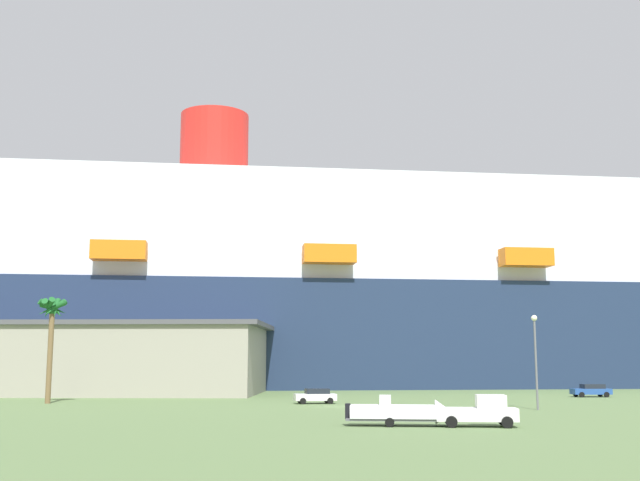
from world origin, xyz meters
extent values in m
plane|color=#567042|center=(0.00, 30.00, 0.00)|extent=(600.00, 600.00, 0.00)
cube|color=#1E2D4C|center=(13.20, 58.32, 8.45)|extent=(226.17, 57.92, 16.90)
cube|color=white|center=(13.20, 58.32, 18.40)|extent=(199.18, 52.28, 2.98)
cube|color=white|center=(8.75, 57.81, 21.38)|extent=(190.52, 50.49, 2.98)
cube|color=white|center=(4.30, 57.31, 24.37)|extent=(181.00, 48.77, 2.98)
cube|color=white|center=(-0.15, 56.80, 27.35)|extent=(173.03, 47.34, 2.98)
cube|color=white|center=(-4.60, 56.30, 30.33)|extent=(162.61, 45.76, 2.98)
cube|color=white|center=(-9.05, 55.79, 33.32)|extent=(152.73, 44.29, 2.98)
cylinder|color=red|center=(-20.17, 54.53, 40.97)|extent=(13.10, 13.10, 12.31)
cube|color=orange|center=(-31.59, 36.02, 20.49)|extent=(8.31, 4.08, 2.80)
cube|color=orange|center=(-0.45, 39.55, 20.49)|extent=(8.31, 4.08, 2.80)
cube|color=orange|center=(30.70, 43.08, 20.49)|extent=(8.31, 4.08, 2.80)
cube|color=gray|center=(-38.97, 29.24, 4.43)|extent=(58.19, 24.50, 8.86)
cube|color=#4C4C51|center=(-38.97, 29.24, 9.16)|extent=(60.52, 25.48, 0.60)
cube|color=white|center=(8.20, -22.97, 0.85)|extent=(5.80, 2.64, 0.90)
cube|color=white|center=(9.20, -23.09, 1.75)|extent=(2.22, 2.06, 0.90)
cube|color=#26333F|center=(9.86, -23.17, 1.66)|extent=(0.30, 1.68, 0.63)
cylinder|color=black|center=(10.26, -22.21, 0.40)|extent=(0.83, 0.37, 0.80)
cylinder|color=black|center=(10.02, -24.19, 0.40)|extent=(0.83, 0.37, 0.80)
cylinder|color=black|center=(6.53, -21.77, 0.40)|extent=(0.83, 0.37, 0.80)
cylinder|color=black|center=(6.30, -23.75, 0.40)|extent=(0.83, 0.37, 0.80)
cube|color=#595960|center=(2.51, -22.30, 0.47)|extent=(6.92, 2.50, 0.16)
cube|color=#595960|center=(6.47, -22.77, 0.47)|extent=(2.21, 0.38, 0.10)
cylinder|color=black|center=(2.31, -21.31, 0.32)|extent=(0.66, 0.29, 0.64)
cylinder|color=black|center=(2.09, -23.21, 0.32)|extent=(0.66, 0.29, 0.64)
cube|color=white|center=(2.51, -22.30, 1.00)|extent=(6.33, 2.62, 0.90)
cone|color=white|center=(5.96, -22.70, 1.00)|extent=(1.39, 1.85, 1.72)
cube|color=silver|center=(1.90, -22.22, 1.80)|extent=(0.91, 1.09, 0.70)
cube|color=black|center=(-0.74, -21.91, 1.00)|extent=(0.42, 0.54, 1.10)
cylinder|color=brown|center=(-31.28, 6.44, 4.98)|extent=(0.57, 0.57, 9.96)
cone|color=#195923|center=(-30.88, 6.51, 10.06)|extent=(1.16, 2.84, 2.42)
cone|color=#195923|center=(-30.99, 6.72, 10.06)|extent=(2.48, 2.51, 2.31)
cone|color=#195923|center=(-31.25, 6.84, 10.06)|extent=(3.08, 0.86, 1.68)
cone|color=#195923|center=(-31.52, 6.76, 10.06)|extent=(2.72, 2.36, 2.14)
cone|color=#195923|center=(-31.67, 6.45, 10.06)|extent=(0.76, 2.95, 2.09)
cone|color=#195923|center=(-31.61, 6.22, 10.06)|extent=(2.13, 2.71, 2.38)
cone|color=#195923|center=(-31.21, 6.05, 10.06)|extent=(3.05, 1.21, 1.98)
cone|color=#195923|center=(-30.96, 6.20, 10.06)|extent=(2.31, 2.73, 2.19)
sphere|color=#195923|center=(-31.28, 6.44, 9.96)|extent=(1.10, 1.10, 1.10)
cylinder|color=slate|center=(17.70, -4.98, 4.12)|extent=(0.20, 0.20, 8.23)
sphere|color=#F9F2CC|center=(17.70, -4.98, 8.48)|extent=(0.56, 0.56, 0.56)
cube|color=white|center=(-2.86, 5.65, 0.68)|extent=(4.64, 2.62, 0.70)
cube|color=#1E232D|center=(-2.64, 5.69, 1.31)|extent=(2.71, 2.11, 0.55)
cylinder|color=black|center=(-4.13, 4.47, 0.33)|extent=(0.69, 0.32, 0.66)
cylinder|color=black|center=(-4.44, 6.37, 0.33)|extent=(0.69, 0.32, 0.66)
cylinder|color=black|center=(-1.27, 4.94, 0.33)|extent=(0.69, 0.32, 0.66)
cylinder|color=black|center=(-1.59, 6.84, 0.33)|extent=(0.69, 0.32, 0.66)
cube|color=#264C99|center=(31.57, 19.81, 0.68)|extent=(4.82, 2.14, 0.70)
cube|color=#1E232D|center=(31.80, 19.82, 1.31)|extent=(2.73, 1.85, 0.55)
cylinder|color=black|center=(30.05, 18.78, 0.33)|extent=(0.67, 0.25, 0.66)
cylinder|color=black|center=(29.96, 20.69, 0.33)|extent=(0.67, 0.25, 0.66)
cylinder|color=black|center=(33.18, 18.93, 0.33)|extent=(0.67, 0.25, 0.66)
cylinder|color=black|center=(33.08, 20.84, 0.33)|extent=(0.67, 0.25, 0.66)
camera|label=1|loc=(-3.51, -78.51, 4.68)|focal=43.89mm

